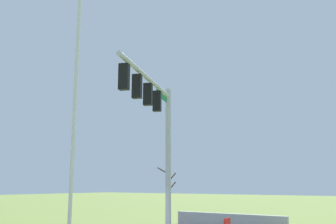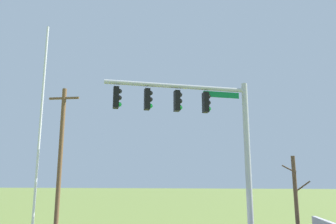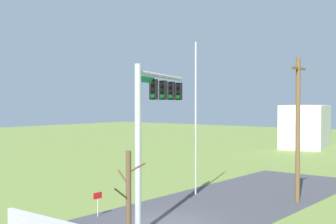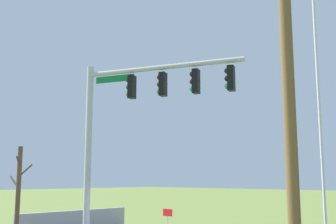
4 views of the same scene
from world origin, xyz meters
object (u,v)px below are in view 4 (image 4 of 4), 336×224
(utility_pole, at_px, (289,97))
(flagpole, at_px, (320,115))
(bare_tree, at_px, (18,192))
(open_sign, at_px, (168,216))
(signal_mast, at_px, (134,111))

(utility_pole, bearing_deg, flagpole, -72.69)
(utility_pole, height_order, bare_tree, utility_pole)
(open_sign, bearing_deg, bare_tree, 56.92)
(bare_tree, bearing_deg, flagpole, -156.63)
(signal_mast, distance_m, open_sign, 5.40)
(signal_mast, height_order, utility_pole, utility_pole)
(signal_mast, relative_size, flagpole, 0.78)
(flagpole, relative_size, bare_tree, 2.38)
(signal_mast, height_order, bare_tree, signal_mast)
(signal_mast, height_order, flagpole, flagpole)
(utility_pole, distance_m, bare_tree, 13.24)
(signal_mast, relative_size, open_sign, 6.05)
(utility_pole, xyz_separation_m, bare_tree, (13.00, -1.01, -2.25))
(flagpole, xyz_separation_m, open_sign, (7.62, -0.64, -3.81))
(utility_pole, height_order, open_sign, utility_pole)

